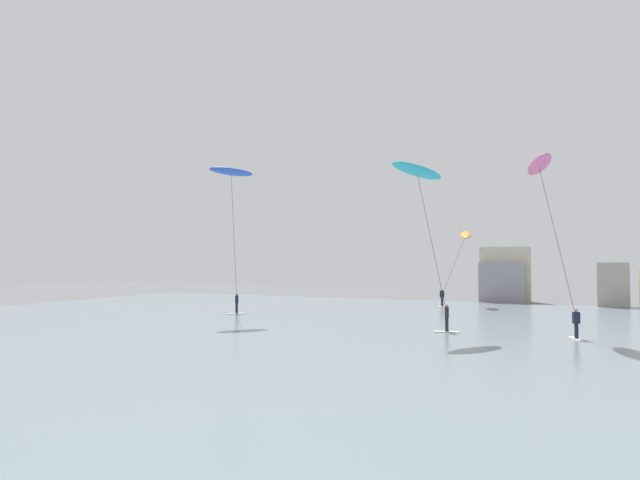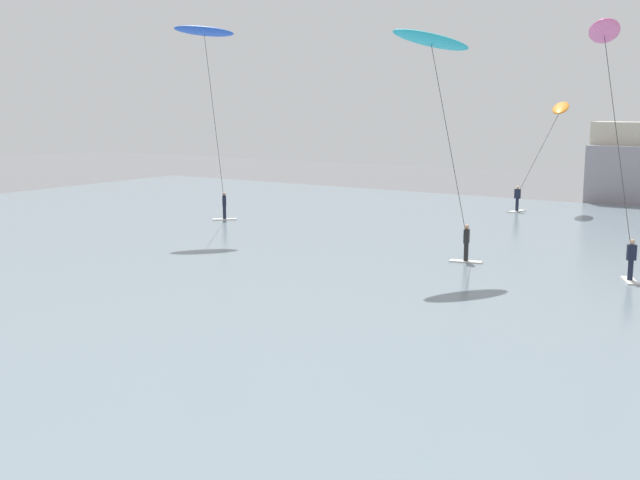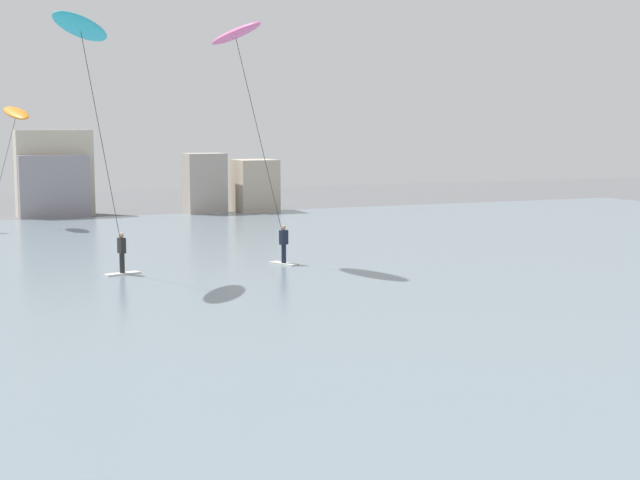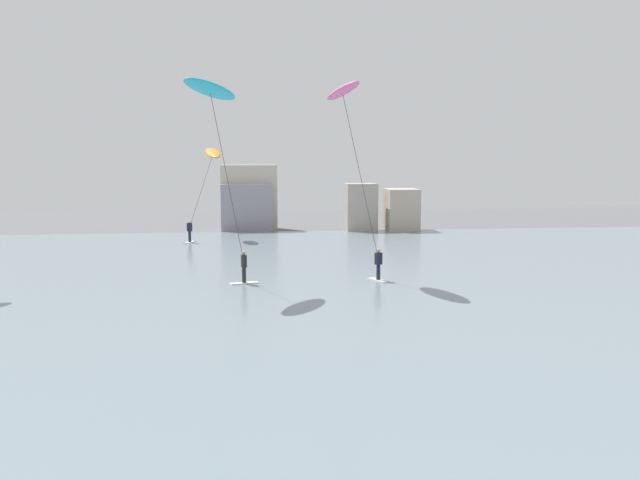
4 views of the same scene
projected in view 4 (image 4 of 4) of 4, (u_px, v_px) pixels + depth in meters
water_bay at (284, 293)px, 32.21m from camera, size 84.00×52.00×0.10m
far_shore_buildings at (286, 204)px, 59.67m from camera, size 16.69×5.69×5.63m
kitesurfer_cyan at (213, 105)px, 32.18m from camera, size 3.70×3.49×9.99m
kitesurfer_pink at (345, 104)px, 34.59m from camera, size 3.16×3.88×10.12m
kitesurfer_orange at (211, 160)px, 52.22m from camera, size 2.98×5.00×7.11m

